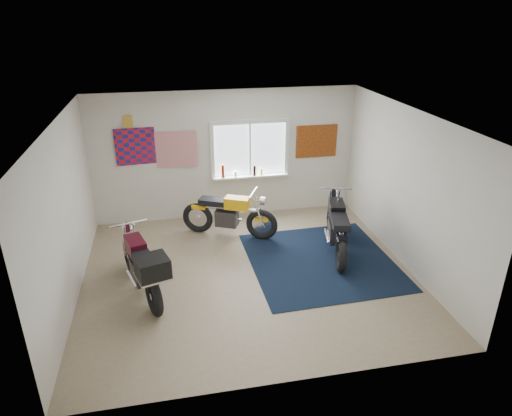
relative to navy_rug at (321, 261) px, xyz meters
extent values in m
plane|color=#9E896B|center=(-1.36, -0.17, -0.01)|extent=(5.50, 5.50, 0.00)
plane|color=white|center=(-1.36, -0.17, 2.69)|extent=(5.50, 5.50, 0.00)
plane|color=silver|center=(-1.36, 2.33, 1.34)|extent=(5.50, 0.00, 5.50)
plane|color=silver|center=(-1.36, -2.67, 1.34)|extent=(5.50, 0.00, 5.50)
plane|color=silver|center=(-4.11, -0.17, 1.34)|extent=(0.00, 5.00, 5.00)
plane|color=silver|center=(1.39, -0.17, 1.34)|extent=(0.00, 5.00, 5.00)
cube|color=black|center=(0.00, 0.00, 0.00)|extent=(2.57, 2.67, 0.01)
cube|color=white|center=(-0.86, 2.32, 1.44)|extent=(1.50, 0.02, 1.10)
cube|color=white|center=(-0.86, 2.30, 2.03)|extent=(1.66, 0.06, 0.08)
cube|color=white|center=(-0.86, 2.30, 0.85)|extent=(1.66, 0.06, 0.08)
cube|color=white|center=(-1.65, 2.30, 1.44)|extent=(0.08, 0.06, 1.10)
cube|color=white|center=(-0.07, 2.30, 1.44)|extent=(0.08, 0.06, 1.10)
cube|color=white|center=(-0.86, 2.30, 1.44)|extent=(0.04, 0.06, 1.10)
cube|color=white|center=(-0.86, 2.24, 0.87)|extent=(1.60, 0.16, 0.04)
cylinder|color=maroon|center=(-1.45, 2.23, 1.03)|extent=(0.07, 0.07, 0.28)
cylinder|color=silver|center=(-1.18, 2.23, 0.95)|extent=(0.06, 0.06, 0.12)
cylinder|color=black|center=(-0.78, 2.23, 1.00)|extent=(0.06, 0.06, 0.22)
cylinder|color=#CBD018|center=(-0.63, 2.23, 0.96)|extent=(0.05, 0.05, 0.14)
plane|color=red|center=(-3.06, 2.31, 1.64)|extent=(1.00, 0.07, 1.00)
plane|color=red|center=(-2.41, 2.29, 1.54)|extent=(0.90, 0.09, 0.90)
cube|color=gold|center=(-3.26, 2.31, 2.14)|extent=(0.18, 0.02, 0.24)
cube|color=#A54C14|center=(0.59, 2.31, 1.54)|extent=(0.90, 0.03, 0.70)
torus|color=black|center=(-0.87, 1.05, 0.30)|extent=(0.62, 0.38, 0.63)
torus|color=black|center=(-2.06, 1.61, 0.30)|extent=(0.62, 0.38, 0.63)
cylinder|color=silver|center=(-0.87, 1.05, 0.30)|extent=(0.13, 0.13, 0.10)
cylinder|color=silver|center=(-2.06, 1.61, 0.30)|extent=(0.13, 0.13, 0.10)
cylinder|color=silver|center=(-1.46, 1.33, 0.58)|extent=(1.11, 0.58, 0.08)
cube|color=#2C2C2E|center=(-1.51, 1.35, 0.37)|extent=(0.50, 0.42, 0.32)
cylinder|color=silver|center=(-1.44, 1.49, 0.28)|extent=(0.50, 0.28, 0.07)
cube|color=#FFB60D|center=(-1.31, 1.26, 0.71)|extent=(0.53, 0.42, 0.23)
cube|color=black|center=(-1.76, 1.47, 0.69)|extent=(0.58, 0.46, 0.11)
cube|color=#FFB60D|center=(-2.02, 1.59, 0.56)|extent=(0.32, 0.26, 0.08)
cube|color=#FFB60D|center=(-0.87, 1.05, 0.42)|extent=(0.29, 0.23, 0.05)
cylinder|color=silver|center=(-1.02, 1.13, 0.96)|extent=(0.28, 0.54, 0.03)
cylinder|color=silver|center=(-0.85, 1.05, 0.80)|extent=(0.15, 0.18, 0.15)
torus|color=black|center=(0.56, 1.04, 0.31)|extent=(0.28, 0.65, 0.64)
torus|color=black|center=(0.22, -0.34, 0.31)|extent=(0.28, 0.65, 0.64)
cylinder|color=silver|center=(0.56, 1.04, 0.31)|extent=(0.12, 0.13, 0.11)
cylinder|color=silver|center=(0.22, -0.34, 0.31)|extent=(0.12, 0.13, 0.11)
cylinder|color=silver|center=(0.39, 0.35, 0.62)|extent=(0.39, 1.26, 0.09)
cube|color=#2C2C2E|center=(0.38, 0.30, 0.40)|extent=(0.38, 0.51, 0.34)
cylinder|color=silver|center=(0.22, 0.34, 0.30)|extent=(0.20, 0.56, 0.07)
cube|color=black|center=(0.43, 0.52, 0.77)|extent=(0.38, 0.56, 0.24)
cube|color=black|center=(0.31, 0.00, 0.74)|extent=(0.41, 0.61, 0.12)
cube|color=black|center=(0.23, -0.29, 0.60)|extent=(0.23, 0.33, 0.08)
cube|color=black|center=(0.56, 1.04, 0.43)|extent=(0.21, 0.31, 0.05)
cylinder|color=silver|center=(0.51, 0.86, 1.03)|extent=(0.62, 0.18, 0.04)
cylinder|color=silver|center=(0.56, 1.06, 0.87)|extent=(0.18, 0.14, 0.16)
torus|color=black|center=(-3.31, 0.33, 0.30)|extent=(0.31, 0.64, 0.63)
torus|color=black|center=(-2.91, -0.97, 0.30)|extent=(0.31, 0.64, 0.63)
cylinder|color=silver|center=(-3.31, 0.33, 0.30)|extent=(0.12, 0.13, 0.11)
cylinder|color=silver|center=(-2.91, -0.97, 0.30)|extent=(0.12, 0.13, 0.11)
cylinder|color=silver|center=(-3.11, -0.32, 0.60)|extent=(0.44, 1.19, 0.09)
cube|color=#2C2C2E|center=(-3.10, -0.37, 0.38)|extent=(0.39, 0.50, 0.33)
cylinder|color=silver|center=(-3.24, -0.41, 0.29)|extent=(0.22, 0.53, 0.07)
cube|color=#390914|center=(-3.16, -0.16, 0.73)|extent=(0.38, 0.54, 0.23)
cube|color=black|center=(-3.01, -0.65, 0.71)|extent=(0.42, 0.59, 0.12)
cube|color=#390914|center=(-2.93, -0.93, 0.58)|extent=(0.23, 0.32, 0.08)
cube|color=#390914|center=(-3.31, 0.33, 0.42)|extent=(0.21, 0.30, 0.05)
cylinder|color=silver|center=(-3.26, 0.16, 0.98)|extent=(0.59, 0.21, 0.03)
cylinder|color=silver|center=(-3.32, 0.35, 0.83)|extent=(0.18, 0.14, 0.16)
cube|color=black|center=(-2.88, -1.06, 0.85)|extent=(0.54, 0.52, 0.29)
camera|label=1|loc=(-2.54, -6.73, 4.19)|focal=32.00mm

